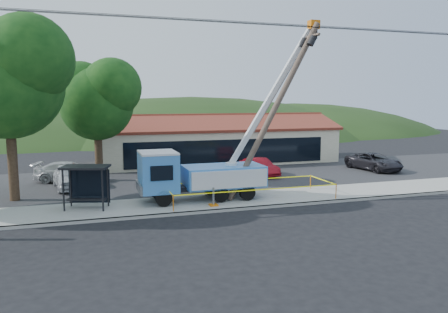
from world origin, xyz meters
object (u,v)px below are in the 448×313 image
at_px(car_red, 259,177).
at_px(bus_shelter, 87,177).
at_px(car_dark, 373,171).
at_px(leaning_pole, 278,102).
at_px(utility_truck, 199,172).
at_px(car_silver, 70,189).
at_px(car_white, 70,183).

bearing_deg(car_red, bus_shelter, -161.49).
bearing_deg(car_dark, leaning_pole, -157.60).
height_order(utility_truck, car_silver, utility_truck).
bearing_deg(utility_truck, bus_shelter, -179.20).
distance_m(utility_truck, leaning_pole, 6.22).
relative_size(car_silver, car_red, 1.16).
distance_m(bus_shelter, car_red, 14.74).
distance_m(leaning_pole, car_white, 16.31).
bearing_deg(car_red, utility_truck, -143.72).
bearing_deg(car_red, leaning_pole, -113.96).
height_order(leaning_pole, car_white, leaning_pole).
bearing_deg(car_dark, car_silver, 173.10).
bearing_deg(leaning_pole, car_silver, 150.87).
bearing_deg(car_dark, utility_truck, -166.86).
distance_m(car_silver, car_dark, 24.14).
xyz_separation_m(bus_shelter, car_red, (12.92, 6.86, -1.86)).
xyz_separation_m(bus_shelter, car_dark, (23.07, 6.31, -1.86)).
height_order(utility_truck, leaning_pole, utility_truck).
xyz_separation_m(utility_truck, leaning_pole, (4.68, -0.65, 4.05)).
distance_m(leaning_pole, bus_shelter, 11.71).
xyz_separation_m(car_red, car_white, (-14.09, 1.75, 0.00)).
bearing_deg(utility_truck, car_silver, 140.56).
xyz_separation_m(utility_truck, car_dark, (16.75, 6.22, -1.80)).
bearing_deg(bus_shelter, car_dark, 32.19).
xyz_separation_m(leaning_pole, car_dark, (12.07, 6.87, -5.84)).
height_order(bus_shelter, car_dark, bus_shelter).
relative_size(utility_truck, car_white, 2.25).
xyz_separation_m(utility_truck, bus_shelter, (-6.32, -0.09, 0.06)).
bearing_deg(car_silver, utility_truck, -48.14).
distance_m(car_red, car_dark, 10.16).
height_order(leaning_pole, car_red, leaning_pole).
bearing_deg(bus_shelter, car_red, 44.86).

